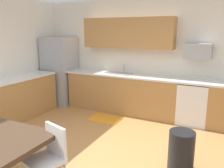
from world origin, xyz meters
TOP-DOWN VIEW (x-y plane):
  - ground_plane at (0.00, 0.00)m, footprint 12.00×12.00m
  - wall_back at (0.00, 2.65)m, footprint 5.80×0.10m
  - cabinet_run_back at (-0.38, 2.30)m, footprint 2.74×0.60m
  - cabinet_run_left at (-2.30, 0.80)m, footprint 0.60×2.00m
  - countertop_back at (0.00, 2.30)m, footprint 4.80×0.64m
  - countertop_left at (-2.30, 0.80)m, footprint 0.64×2.00m
  - upper_cabinets_back at (-0.30, 2.43)m, footprint 2.20×0.34m
  - refrigerator at (-2.18, 2.22)m, footprint 0.76×0.70m
  - oven_range at (1.29, 2.30)m, footprint 0.60×0.60m
  - microwave at (1.29, 2.40)m, footprint 0.54×0.36m
  - sink_basin at (-0.40, 2.30)m, footprint 0.48×0.40m
  - sink_faucet at (-0.40, 2.48)m, footprint 0.02×0.02m
  - chair_near_table at (0.04, -0.81)m, footprint 0.50×0.50m
  - trash_bin at (1.40, 0.36)m, footprint 0.36×0.36m
  - floor_mat at (-0.50, 1.65)m, footprint 0.70×0.50m

SIDE VIEW (x-z plane):
  - ground_plane at x=0.00m, z-range 0.00..0.00m
  - floor_mat at x=-0.50m, z-range 0.00..0.01m
  - trash_bin at x=1.40m, z-range 0.00..0.60m
  - cabinet_run_back at x=-0.38m, z-range 0.00..0.90m
  - cabinet_run_left at x=-2.30m, z-range 0.00..0.90m
  - oven_range at x=1.29m, z-range 0.00..0.91m
  - chair_near_table at x=0.04m, z-range 0.08..0.93m
  - sink_basin at x=-0.40m, z-range 0.81..0.95m
  - refrigerator at x=-2.18m, z-range 0.00..1.79m
  - countertop_back at x=0.00m, z-range 0.90..0.94m
  - countertop_left at x=-2.30m, z-range 0.90..0.94m
  - sink_faucet at x=-0.40m, z-range 0.92..1.16m
  - wall_back at x=0.00m, z-range 0.00..2.70m
  - microwave at x=1.29m, z-range 1.38..1.70m
  - upper_cabinets_back at x=-0.30m, z-range 1.55..2.25m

